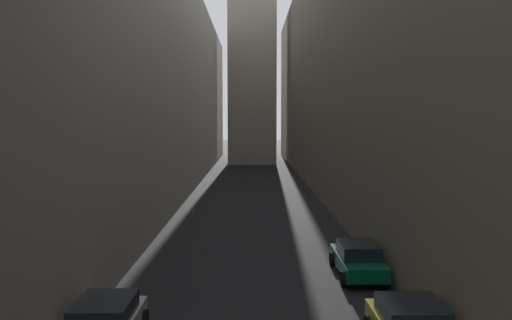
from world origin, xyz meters
The scene contains 4 objects.
ground_plane centered at (0.00, 48.00, 0.00)m, with size 264.00×264.00×0.00m, color black.
building_block_left centered at (-10.79, 50.00, 10.01)m, with size 10.57×108.00×20.01m, color #60594F.
building_block_right centered at (10.98, 50.00, 11.47)m, with size 10.96×108.00×22.94m, color #756B5B.
parked_car_right_far centered at (4.40, 24.24, 0.74)m, with size 1.93×4.49×1.43m.
Camera 1 is at (-0.12, 1.72, 6.62)m, focal length 38.03 mm.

